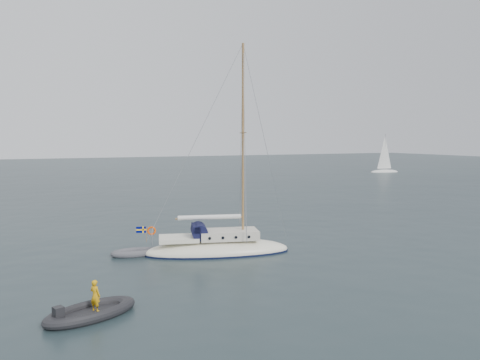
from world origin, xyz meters
name	(u,v)px	position (x,y,z in m)	size (l,w,h in m)	color
ground	(239,246)	(0.00, 0.00, 0.00)	(300.00, 300.00, 0.00)	black
sailboat	(218,237)	(-2.05, -1.26, 1.05)	(9.77, 2.93, 13.91)	white
dinghy	(135,253)	(-7.03, 0.36, 0.19)	(2.97, 1.34, 0.43)	#515157
rib	(90,311)	(-10.81, -9.04, 0.24)	(4.07, 1.85, 1.55)	black
distant_yacht_b	(385,155)	(56.37, 49.42, 3.70)	(6.53, 3.48, 8.65)	silver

